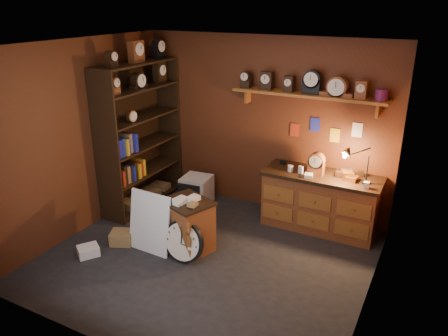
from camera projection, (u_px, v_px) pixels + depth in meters
floor at (207, 258)px, 5.72m from camera, size 4.00×4.00×0.00m
room_shell at (213, 130)px, 5.17m from camera, size 4.02×3.62×2.71m
shelving_unit at (138, 130)px, 6.86m from camera, size 0.47×1.60×2.58m
workbench at (320, 199)px, 6.31m from camera, size 1.66×0.66×1.36m
low_cabinet at (188, 223)px, 5.80m from camera, size 0.77×0.71×0.80m
big_round_clock at (183, 241)px, 5.57m from camera, size 0.57×0.18×0.57m
white_panel at (151, 249)px, 5.91m from camera, size 0.64×0.20×0.84m
mini_fridge at (196, 190)px, 7.18m from camera, size 0.49×0.50×0.46m
floor_box_a at (122, 237)px, 6.03m from camera, size 0.37×0.35×0.18m
floor_box_b at (88, 251)px, 5.76m from camera, size 0.33×0.34×0.13m
floor_box_c at (187, 215)px, 6.65m from camera, size 0.28×0.24×0.19m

